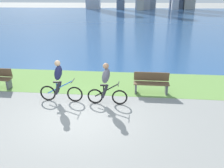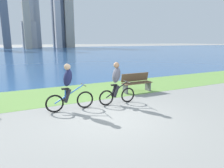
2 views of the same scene
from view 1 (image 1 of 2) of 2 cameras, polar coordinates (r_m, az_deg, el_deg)
The scene contains 6 objects.
ground_plane at distance 8.24m, azimuth -7.84°, elevation -8.04°, with size 300.00×300.00×0.00m, color gray.
grass_strip_bayside at distance 11.46m, azimuth -3.72°, elevation 0.58°, with size 120.00×3.30×0.01m, color #6B9947.
bay_water_surface at distance 49.64m, azimuth 3.91°, elevation 16.08°, with size 300.00×74.39×0.00m, color #2D568C.
cyclist_lead at distance 8.80m, azimuth -1.40°, elevation 0.00°, with size 1.56×0.52×1.64m.
cyclist_trailing at distance 9.28m, azimuth -12.75°, elevation 0.63°, with size 1.73×0.52×1.67m.
bench_near_path at distance 10.13m, azimuth 9.57°, elevation 0.26°, with size 1.50×0.47×0.90m.
Camera 1 is at (1.84, -7.01, 3.93)m, focal length 37.42 mm.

